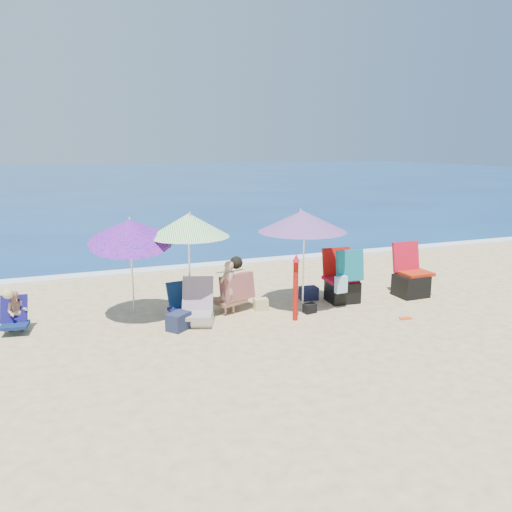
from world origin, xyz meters
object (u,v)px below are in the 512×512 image
object	(u,v)px
umbrella_striped	(189,225)
furled_umbrella	(296,284)
chair_rainbow	(197,312)
camp_chair_right	(343,283)
person_center	(232,287)
chair_navy	(184,309)
umbrella_turquoise	(302,221)
umbrella_blue	(130,231)
person_left	(16,312)
camp_chair_left	(411,280)

from	to	relation	value
umbrella_striped	furled_umbrella	world-z (taller)	umbrella_striped
chair_rainbow	camp_chair_right	distance (m)	3.12
chair_rainbow	person_center	bearing A→B (deg)	24.10
chair_navy	umbrella_turquoise	bearing A→B (deg)	-6.47
umbrella_blue	person_left	world-z (taller)	umbrella_blue
umbrella_blue	camp_chair_right	world-z (taller)	umbrella_blue
umbrella_striped	chair_navy	world-z (taller)	umbrella_striped
umbrella_striped	camp_chair_left	bearing A→B (deg)	-4.62
umbrella_blue	chair_rainbow	bearing A→B (deg)	-26.72
camp_chair_left	person_left	world-z (taller)	camp_chair_left
furled_umbrella	person_left	bearing A→B (deg)	165.80
umbrella_blue	chair_rainbow	world-z (taller)	umbrella_blue
chair_rainbow	person_left	size ratio (longest dim) A/B	1.13
furled_umbrella	camp_chair_right	distance (m)	1.58
furled_umbrella	person_center	distance (m)	1.28
umbrella_turquoise	umbrella_striped	bearing A→B (deg)	171.48
furled_umbrella	camp_chair_left	size ratio (longest dim) A/B	1.12
umbrella_blue	chair_navy	distance (m)	1.74
camp_chair_right	person_center	size ratio (longest dim) A/B	1.09
furled_umbrella	chair_rainbow	world-z (taller)	furled_umbrella
umbrella_turquoise	umbrella_blue	size ratio (longest dim) A/B	0.97
person_center	furled_umbrella	bearing A→B (deg)	-43.06
umbrella_turquoise	person_left	world-z (taller)	umbrella_turquoise
chair_rainbow	camp_chair_right	size ratio (longest dim) A/B	0.80
umbrella_turquoise	person_left	xyz separation A→B (m)	(-5.13, 0.58, -1.37)
umbrella_turquoise	umbrella_striped	size ratio (longest dim) A/B	1.00
chair_navy	chair_rainbow	size ratio (longest dim) A/B	0.72
person_center	person_left	distance (m)	3.80
umbrella_turquoise	chair_rainbow	xyz separation A→B (m)	(-2.13, -0.10, -1.52)
camp_chair_left	person_left	size ratio (longest dim) A/B	1.41
umbrella_blue	chair_navy	xyz separation A→B (m)	(0.88, -0.16, -1.50)
camp_chair_left	person_left	distance (m)	7.71
umbrella_striped	person_center	xyz separation A→B (m)	(0.79, -0.07, -1.22)
camp_chair_right	umbrella_striped	bearing A→B (deg)	175.40
person_left	furled_umbrella	bearing A→B (deg)	-14.20
furled_umbrella	camp_chair_left	world-z (taller)	furled_umbrella
umbrella_blue	camp_chair_right	distance (m)	4.34
umbrella_turquoise	person_center	distance (m)	1.83
umbrella_turquoise	furled_umbrella	size ratio (longest dim) A/B	1.57
chair_navy	camp_chair_left	bearing A→B (deg)	-3.77
chair_navy	camp_chair_right	bearing A→B (deg)	-3.34
umbrella_striped	camp_chair_left	distance (m)	4.90
umbrella_turquoise	person_left	size ratio (longest dim) A/B	2.47
furled_umbrella	camp_chair_left	bearing A→B (deg)	10.55
umbrella_striped	person_left	bearing A→B (deg)	175.06
camp_chair_left	person_center	xyz separation A→B (m)	(-3.90, 0.31, 0.17)
umbrella_striped	umbrella_blue	xyz separation A→B (m)	(-1.04, 0.10, -0.06)
camp_chair_left	chair_rainbow	bearing A→B (deg)	-179.50
camp_chair_left	umbrella_striped	bearing A→B (deg)	175.38
chair_rainbow	camp_chair_right	xyz separation A→B (m)	(3.11, 0.17, 0.20)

